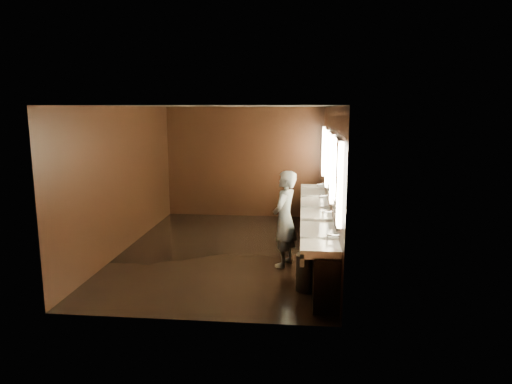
% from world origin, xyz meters
% --- Properties ---
extents(floor, '(6.00, 6.00, 0.00)m').
position_xyz_m(floor, '(0.00, 0.00, 0.00)').
color(floor, black).
rests_on(floor, ground).
extents(ceiling, '(4.00, 6.00, 0.02)m').
position_xyz_m(ceiling, '(0.00, 0.00, 2.80)').
color(ceiling, '#2D2D2B').
rests_on(ceiling, wall_back).
extents(wall_back, '(4.00, 0.02, 2.80)m').
position_xyz_m(wall_back, '(0.00, 3.00, 1.40)').
color(wall_back, black).
rests_on(wall_back, floor).
extents(wall_front, '(4.00, 0.02, 2.80)m').
position_xyz_m(wall_front, '(0.00, -3.00, 1.40)').
color(wall_front, black).
rests_on(wall_front, floor).
extents(wall_left, '(0.02, 6.00, 2.80)m').
position_xyz_m(wall_left, '(-2.00, 0.00, 1.40)').
color(wall_left, black).
rests_on(wall_left, floor).
extents(wall_right, '(0.02, 6.00, 2.80)m').
position_xyz_m(wall_right, '(2.00, 0.00, 1.40)').
color(wall_right, black).
rests_on(wall_right, floor).
extents(sink_counter, '(0.55, 5.40, 1.01)m').
position_xyz_m(sink_counter, '(1.79, 0.00, 0.50)').
color(sink_counter, black).
rests_on(sink_counter, floor).
extents(mirror_band, '(0.06, 5.03, 1.15)m').
position_xyz_m(mirror_band, '(1.98, -0.00, 1.75)').
color(mirror_band, '#FEEAB8').
rests_on(mirror_band, wall_right).
extents(person, '(0.59, 0.72, 1.70)m').
position_xyz_m(person, '(1.17, -0.71, 0.85)').
color(person, '#8DB2D2').
rests_on(person, floor).
extents(trash_bin, '(0.47, 0.47, 0.57)m').
position_xyz_m(trash_bin, '(1.58, -1.81, 0.28)').
color(trash_bin, '#232325').
rests_on(trash_bin, floor).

